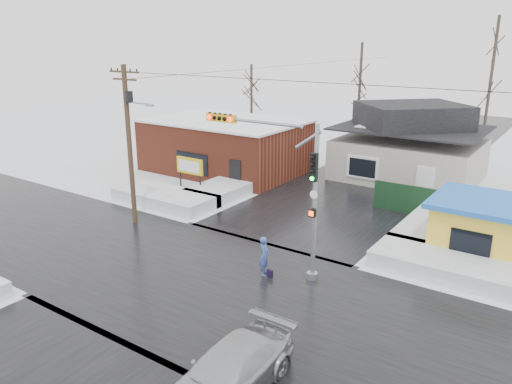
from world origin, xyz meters
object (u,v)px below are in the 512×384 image
Objects in this scene: traffic_signal at (283,176)px; utility_pole at (130,136)px; marquee_sign at (190,167)px; car at (230,372)px; pedestrian at (265,256)px; kiosk at (480,227)px.

traffic_signal is 10.39m from utility_pole.
utility_pole reaches higher than traffic_signal.
marquee_sign is at bearing 150.28° from traffic_signal.
utility_pole is 16.56m from car.
pedestrian is at bearing -7.86° from utility_pole.
traffic_signal is 3.74m from pedestrian.
traffic_signal is 2.75× the size of marquee_sign.
utility_pole reaches higher than marquee_sign.
traffic_signal is 13.42m from marquee_sign.
utility_pole is 10.88m from pedestrian.
marquee_sign is 13.29m from pedestrian.
kiosk reaches higher than pedestrian.
pedestrian is (9.94, -1.37, -4.20)m from utility_pole.
kiosk is 10.87m from pedestrian.
kiosk is at bearing 44.84° from traffic_signal.
pedestrian is 0.36× the size of car.
kiosk is 15.60m from car.
traffic_signal is at bearing -135.16° from kiosk.
pedestrian is 8.03m from car.
kiosk is at bearing -63.10° from pedestrian.
car is (3.11, -8.05, -3.79)m from traffic_signal.
marquee_sign is 0.50× the size of car.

